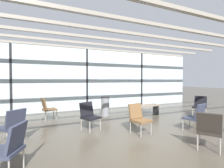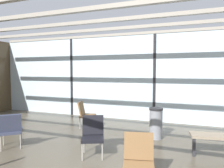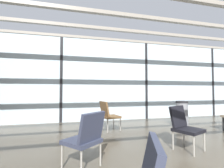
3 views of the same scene
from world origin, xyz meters
The scene contains 10 objects.
glass_curtain_wall centered at (0.00, 5.20, 1.62)m, with size 14.00×0.08×3.25m, color silver.
window_mullion_0 centered at (-3.50, 5.20, 1.62)m, with size 0.10×0.12×3.25m, color black.
window_mullion_1 centered at (0.00, 5.20, 1.62)m, with size 0.10×0.12×3.25m, color black.
ceiling_slats centered at (0.00, 1.90, 3.30)m, with size 13.72×6.72×0.10m.
parked_airplane centered at (0.54, 9.46, 2.08)m, with size 14.39×4.16×4.16m.
lounge_chair_2 centered at (0.37, 0.76, 0.49)m, with size 0.58×0.62×0.87m.
lounge_chair_3 centered at (-2.04, 3.57, 0.49)m, with size 0.62×0.59×0.87m.
lounge_chair_5 centered at (-0.87, 1.69, 0.49)m, with size 0.65×0.67×0.87m.
lounge_chair_7 centered at (-2.90, 1.35, 0.49)m, with size 0.71×0.71×0.87m.
trash_bin centered at (0.32, 3.29, 0.43)m, with size 0.38×0.38×0.86m.
Camera 2 is at (1.02, -2.31, 1.88)m, focal length 32.11 mm.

